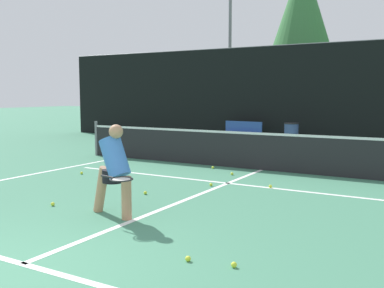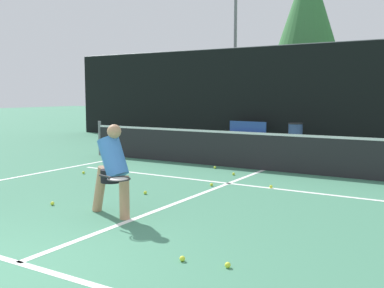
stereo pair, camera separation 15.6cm
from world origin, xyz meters
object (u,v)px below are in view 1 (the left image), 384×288
object	(u,v)px
player_practicing	(114,168)
trash_bin	(291,135)
parked_car	(287,123)
courtside_bench	(242,132)

from	to	relation	value
player_practicing	trash_bin	world-z (taller)	player_practicing
player_practicing	trash_bin	bearing A→B (deg)	103.43
player_practicing	parked_car	distance (m)	14.57
trash_bin	player_practicing	bearing A→B (deg)	-87.53
player_practicing	parked_car	bearing A→B (deg)	108.83
player_practicing	trash_bin	xyz separation A→B (m)	(-0.44, 10.20, -0.33)
courtside_bench	trash_bin	distance (m)	2.09
courtside_bench	parked_car	distance (m)	3.92
courtside_bench	parked_car	bearing A→B (deg)	87.38
courtside_bench	parked_car	size ratio (longest dim) A/B	0.36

